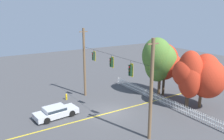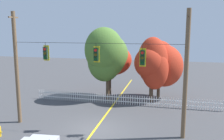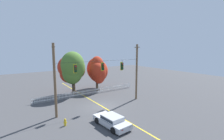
# 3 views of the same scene
# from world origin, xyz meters

# --- Properties ---
(ground) EXTENTS (80.00, 80.00, 0.00)m
(ground) POSITION_xyz_m (0.00, 0.00, 0.00)
(ground) COLOR #424244
(lane_centerline_stripe) EXTENTS (0.16, 36.00, 0.01)m
(lane_centerline_stripe) POSITION_xyz_m (0.00, 0.00, 0.00)
(lane_centerline_stripe) COLOR gold
(lane_centerline_stripe) RESTS_ON ground
(signal_support_span) EXTENTS (12.65, 1.10, 8.55)m
(signal_support_span) POSITION_xyz_m (0.00, 0.00, 4.34)
(signal_support_span) COLOR brown
(signal_support_span) RESTS_ON ground
(traffic_signal_westbound_side) EXTENTS (0.43, 0.38, 1.33)m
(traffic_signal_westbound_side) POSITION_xyz_m (-3.70, 0.01, 5.52)
(traffic_signal_westbound_side) COLOR black
(traffic_signal_eastbound_side) EXTENTS (0.43, 0.38, 1.35)m
(traffic_signal_eastbound_side) POSITION_xyz_m (0.13, 0.01, 5.51)
(traffic_signal_eastbound_side) COLOR black
(traffic_signal_northbound_primary) EXTENTS (0.43, 0.38, 1.53)m
(traffic_signal_northbound_primary) POSITION_xyz_m (3.35, 0.01, 5.38)
(traffic_signal_northbound_primary) COLOR black
(white_picket_fence) EXTENTS (18.25, 0.06, 0.97)m
(white_picket_fence) POSITION_xyz_m (1.06, 6.32, 0.49)
(white_picket_fence) COLOR white
(white_picket_fence) RESTS_ON ground
(autumn_maple_near_fence) EXTENTS (4.33, 3.94, 7.43)m
(autumn_maple_near_fence) POSITION_xyz_m (-1.20, 7.71, 4.65)
(autumn_maple_near_fence) COLOR brown
(autumn_maple_near_fence) RESTS_ON ground
(autumn_maple_mid) EXTENTS (4.81, 3.69, 6.69)m
(autumn_maple_mid) POSITION_xyz_m (-1.18, 8.68, 4.24)
(autumn_maple_mid) COLOR #473828
(autumn_maple_mid) RESTS_ON ground
(autumn_oak_far_east) EXTENTS (3.32, 2.90, 6.49)m
(autumn_oak_far_east) POSITION_xyz_m (3.52, 7.67, 3.85)
(autumn_oak_far_east) COLOR #473828
(autumn_oak_far_east) RESTS_ON ground
(autumn_maple_far_west) EXTENTS (4.10, 3.74, 6.05)m
(autumn_maple_far_west) POSITION_xyz_m (4.41, 9.55, 3.65)
(autumn_maple_far_west) COLOR brown
(autumn_maple_far_west) RESTS_ON ground
(parked_car) EXTENTS (2.24, 4.52, 1.15)m
(parked_car) POSITION_xyz_m (-2.04, -5.35, 0.60)
(parked_car) COLOR #B7BABF
(parked_car) RESTS_ON ground
(fire_hydrant) EXTENTS (0.38, 0.22, 0.77)m
(fire_hydrant) POSITION_xyz_m (-6.01, -2.64, 0.38)
(fire_hydrant) COLOR gold
(fire_hydrant) RESTS_ON ground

